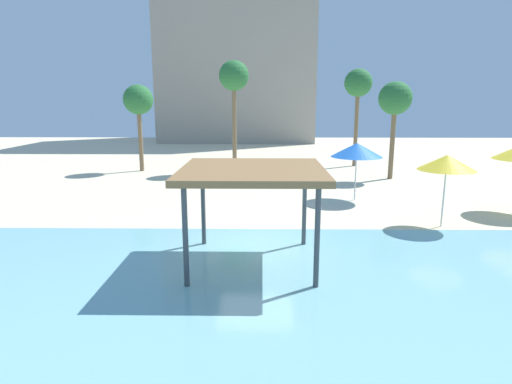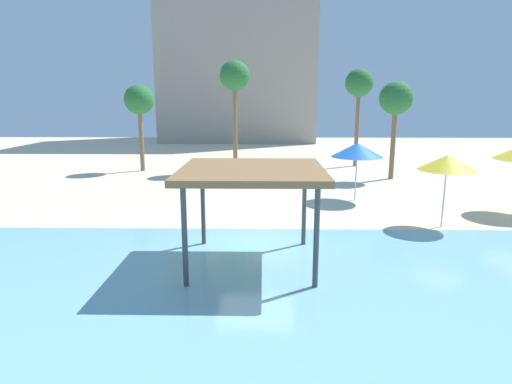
{
  "view_description": "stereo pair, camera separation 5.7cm",
  "coord_description": "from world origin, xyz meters",
  "px_view_note": "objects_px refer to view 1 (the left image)",
  "views": [
    {
      "loc": [
        0.21,
        -13.34,
        4.62
      ],
      "look_at": [
        -0.02,
        2.0,
        1.3
      ],
      "focal_mm": 30.03,
      "sensor_mm": 36.0,
      "label": 1
    },
    {
      "loc": [
        0.26,
        -13.33,
        4.62
      ],
      "look_at": [
        -0.02,
        2.0,
        1.3
      ],
      "focal_mm": 30.03,
      "sensor_mm": 36.0,
      "label": 2
    }
  ],
  "objects_px": {
    "palm_tree_1": "(138,101)",
    "palm_tree_3": "(395,100)",
    "shade_pavilion": "(253,174)",
    "beach_umbrella_yellow_2": "(447,163)",
    "palm_tree_2": "(358,85)",
    "beach_umbrella_blue_1": "(357,150)",
    "palm_tree_0": "(234,79)"
  },
  "relations": [
    {
      "from": "palm_tree_3",
      "to": "palm_tree_1",
      "type": "bearing_deg",
      "value": 170.27
    },
    {
      "from": "palm_tree_2",
      "to": "palm_tree_3",
      "type": "relative_size",
      "value": 1.18
    },
    {
      "from": "beach_umbrella_blue_1",
      "to": "palm_tree_1",
      "type": "bearing_deg",
      "value": 146.09
    },
    {
      "from": "beach_umbrella_blue_1",
      "to": "palm_tree_3",
      "type": "relative_size",
      "value": 0.48
    },
    {
      "from": "palm_tree_2",
      "to": "beach_umbrella_blue_1",
      "type": "bearing_deg",
      "value": -101.8
    },
    {
      "from": "beach_umbrella_yellow_2",
      "to": "beach_umbrella_blue_1",
      "type": "bearing_deg",
      "value": 118.49
    },
    {
      "from": "shade_pavilion",
      "to": "beach_umbrella_blue_1",
      "type": "height_order",
      "value": "shade_pavilion"
    },
    {
      "from": "palm_tree_1",
      "to": "beach_umbrella_blue_1",
      "type": "bearing_deg",
      "value": -33.91
    },
    {
      "from": "palm_tree_1",
      "to": "palm_tree_3",
      "type": "bearing_deg",
      "value": -9.73
    },
    {
      "from": "palm_tree_1",
      "to": "palm_tree_2",
      "type": "xyz_separation_m",
      "value": [
        14.54,
        2.38,
        1.06
      ]
    },
    {
      "from": "beach_umbrella_yellow_2",
      "to": "palm_tree_3",
      "type": "relative_size",
      "value": 0.47
    },
    {
      "from": "palm_tree_2",
      "to": "palm_tree_3",
      "type": "bearing_deg",
      "value": -78.12
    },
    {
      "from": "palm_tree_1",
      "to": "palm_tree_3",
      "type": "height_order",
      "value": "palm_tree_3"
    },
    {
      "from": "palm_tree_1",
      "to": "palm_tree_2",
      "type": "bearing_deg",
      "value": 9.31
    },
    {
      "from": "palm_tree_0",
      "to": "palm_tree_2",
      "type": "distance_m",
      "value": 8.72
    },
    {
      "from": "shade_pavilion",
      "to": "palm_tree_3",
      "type": "distance_m",
      "value": 15.89
    },
    {
      "from": "beach_umbrella_yellow_2",
      "to": "palm_tree_2",
      "type": "relative_size",
      "value": 0.4
    },
    {
      "from": "palm_tree_0",
      "to": "palm_tree_2",
      "type": "xyz_separation_m",
      "value": [
        8.38,
        2.4,
        -0.34
      ]
    },
    {
      "from": "palm_tree_0",
      "to": "shade_pavilion",
      "type": "bearing_deg",
      "value": -84.59
    },
    {
      "from": "shade_pavilion",
      "to": "palm_tree_1",
      "type": "bearing_deg",
      "value": 115.26
    },
    {
      "from": "palm_tree_1",
      "to": "palm_tree_3",
      "type": "relative_size",
      "value": 0.99
    },
    {
      "from": "shade_pavilion",
      "to": "palm_tree_2",
      "type": "distance_m",
      "value": 20.14
    },
    {
      "from": "shade_pavilion",
      "to": "palm_tree_1",
      "type": "height_order",
      "value": "palm_tree_1"
    },
    {
      "from": "beach_umbrella_yellow_2",
      "to": "palm_tree_1",
      "type": "bearing_deg",
      "value": 139.38
    },
    {
      "from": "shade_pavilion",
      "to": "beach_umbrella_blue_1",
      "type": "distance_m",
      "value": 9.28
    },
    {
      "from": "palm_tree_1",
      "to": "palm_tree_2",
      "type": "height_order",
      "value": "palm_tree_2"
    },
    {
      "from": "beach_umbrella_blue_1",
      "to": "beach_umbrella_yellow_2",
      "type": "bearing_deg",
      "value": -61.51
    },
    {
      "from": "palm_tree_0",
      "to": "palm_tree_3",
      "type": "distance_m",
      "value": 9.9
    },
    {
      "from": "shade_pavilion",
      "to": "palm_tree_3",
      "type": "bearing_deg",
      "value": 59.94
    },
    {
      "from": "shade_pavilion",
      "to": "beach_umbrella_yellow_2",
      "type": "distance_m",
      "value": 7.89
    },
    {
      "from": "beach_umbrella_blue_1",
      "to": "palm_tree_2",
      "type": "bearing_deg",
      "value": 78.2
    },
    {
      "from": "palm_tree_3",
      "to": "shade_pavilion",
      "type": "bearing_deg",
      "value": -120.06
    }
  ]
}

